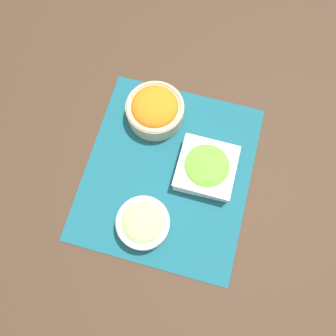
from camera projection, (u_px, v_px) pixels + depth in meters
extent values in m
plane|color=#422D1E|center=(168.00, 172.00, 0.81)|extent=(3.00, 3.00, 0.00)
cube|color=#195B6B|center=(168.00, 172.00, 0.81)|extent=(0.45, 0.40, 0.00)
cube|color=white|center=(206.00, 168.00, 0.79)|extent=(0.14, 0.14, 0.04)
cube|color=white|center=(207.00, 166.00, 0.77)|extent=(0.14, 0.14, 0.00)
ellipsoid|color=#6BAD38|center=(207.00, 166.00, 0.77)|extent=(0.11, 0.11, 0.03)
cylinder|color=#C6B28E|center=(155.00, 111.00, 0.83)|extent=(0.15, 0.15, 0.05)
torus|color=#C6B28E|center=(155.00, 107.00, 0.80)|extent=(0.14, 0.14, 0.01)
ellipsoid|color=orange|center=(155.00, 107.00, 0.80)|extent=(0.12, 0.12, 0.05)
cylinder|color=silver|center=(143.00, 224.00, 0.75)|extent=(0.12, 0.12, 0.05)
torus|color=silver|center=(143.00, 222.00, 0.72)|extent=(0.12, 0.12, 0.01)
ellipsoid|color=#A8CC7F|center=(143.00, 222.00, 0.72)|extent=(0.09, 0.09, 0.03)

